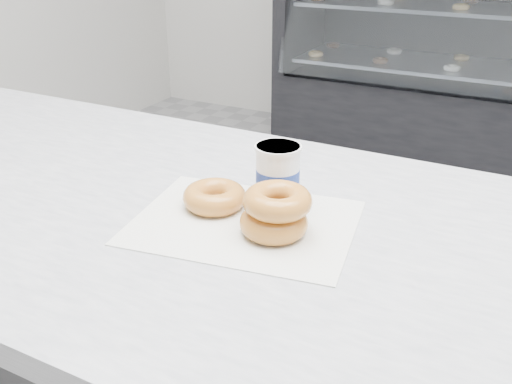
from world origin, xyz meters
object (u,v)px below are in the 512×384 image
display_case (491,86)px  donut_single (214,197)px  coffee_cup (278,174)px  donut_stack (276,212)px

display_case → donut_single: display_case is taller
donut_single → coffee_cup: (0.08, 0.06, 0.03)m
donut_single → coffee_cup: 0.11m
donut_single → donut_stack: bearing=-14.6°
display_case → coffee_cup: bearing=-91.8°
display_case → donut_stack: 2.77m
display_case → donut_single: size_ratio=23.01×
coffee_cup → donut_stack: bearing=-43.3°
display_case → coffee_cup: (-0.08, -2.64, 0.46)m
display_case → donut_single: bearing=-93.5°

